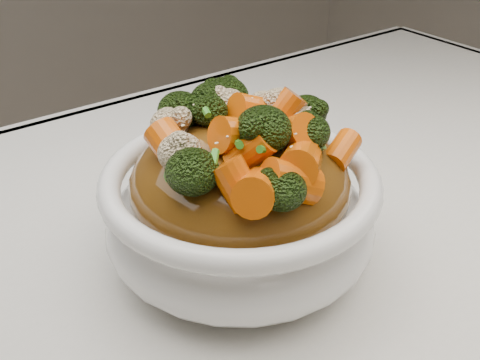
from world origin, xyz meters
TOP-DOWN VIEW (x-y plane):
  - tablecloth at (0.00, 0.00)m, footprint 1.20×0.80m
  - bowl at (-0.06, 0.02)m, footprint 0.28×0.28m
  - sauce_base at (-0.06, 0.02)m, footprint 0.23×0.23m
  - carrots at (-0.06, 0.02)m, footprint 0.23×0.23m
  - broccoli at (-0.06, 0.02)m, footprint 0.23×0.23m
  - cauliflower at (-0.06, 0.02)m, footprint 0.23×0.23m
  - scallions at (-0.06, 0.02)m, footprint 0.17×0.17m
  - sesame_seeds at (-0.06, 0.02)m, footprint 0.20×0.20m

SIDE VIEW (x-z plane):
  - tablecloth at x=0.00m, z-range 0.71..0.75m
  - bowl at x=-0.06m, z-range 0.75..0.84m
  - sauce_base at x=-0.06m, z-range 0.78..0.88m
  - cauliflower at x=-0.06m, z-range 0.87..0.91m
  - broccoli at x=-0.06m, z-range 0.87..0.91m
  - carrots at x=-0.06m, z-range 0.86..0.92m
  - scallions at x=-0.06m, z-range 0.88..0.90m
  - sesame_seeds at x=-0.06m, z-range 0.89..0.90m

